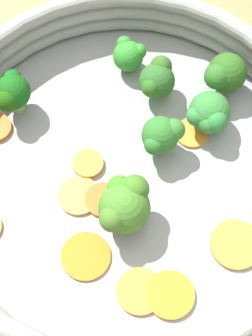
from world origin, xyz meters
TOP-DOWN VIEW (x-y plane):
  - ground_plane at (0.00, 0.00)m, footprint 4.00×4.00m
  - skillet at (0.00, 0.00)m, footprint 0.35×0.35m
  - skillet_rim_wall at (0.00, 0.00)m, footprint 0.37×0.37m
  - skillet_rivet_right at (0.06, -0.16)m, footprint 0.01×0.01m
  - carrot_slice_0 at (-0.05, -0.07)m, footprint 0.06×0.06m
  - carrot_slice_1 at (0.08, -0.09)m, footprint 0.05×0.05m
  - carrot_slice_2 at (-0.02, -0.03)m, footprint 0.06×0.06m
  - carrot_slice_3 at (0.01, -0.12)m, footprint 0.05×0.05m
  - carrot_slice_4 at (0.07, 0.03)m, footprint 0.05×0.05m
  - carrot_slice_5 at (-0.03, 0.02)m, footprint 0.04×0.04m
  - carrot_slice_6 at (-0.05, -0.01)m, footprint 0.05×0.05m
  - carrot_slice_8 at (-0.01, -0.11)m, footprint 0.06×0.06m
  - carrot_slice_9 at (-0.03, -0.02)m, footprint 0.04×0.04m
  - broccoli_floret_0 at (-0.09, 0.10)m, footprint 0.03×0.04m
  - broccoli_floret_1 at (0.04, 0.02)m, footprint 0.04×0.04m
  - broccoli_floret_2 at (0.05, 0.08)m, footprint 0.04×0.04m
  - broccoli_floret_3 at (0.03, 0.12)m, footprint 0.03×0.03m
  - broccoli_floret_4 at (0.09, 0.03)m, footprint 0.04×0.05m
  - broccoli_floret_5 at (0.12, 0.07)m, footprint 0.05×0.04m
  - broccoli_floret_6 at (-0.01, -0.04)m, footprint 0.05×0.05m

SIDE VIEW (x-z plane):
  - ground_plane at x=0.00m, z-range 0.00..0.00m
  - skillet at x=0.00m, z-range 0.00..0.02m
  - carrot_slice_0 at x=-0.05m, z-range 0.02..0.02m
  - carrot_slice_4 at x=0.07m, z-range 0.02..0.02m
  - carrot_slice_6 at x=-0.05m, z-range 0.02..0.02m
  - carrot_slice_2 at x=-0.02m, z-range 0.02..0.02m
  - carrot_slice_9 at x=-0.03m, z-range 0.02..0.02m
  - carrot_slice_8 at x=-0.01m, z-range 0.02..0.02m
  - carrot_slice_1 at x=0.08m, z-range 0.02..0.02m
  - carrot_slice_3 at x=0.01m, z-range 0.02..0.02m
  - carrot_slice_5 at x=-0.03m, z-range 0.02..0.02m
  - skillet_rivet_right at x=0.06m, z-range 0.02..0.03m
  - broccoli_floret_3 at x=0.03m, z-range 0.02..0.06m
  - broccoli_floret_4 at x=0.09m, z-range 0.02..0.07m
  - broccoli_floret_2 at x=0.05m, z-range 0.02..0.07m
  - skillet_rim_wall at x=0.00m, z-range 0.02..0.07m
  - broccoli_floret_1 at x=0.04m, z-range 0.02..0.07m
  - broccoli_floret_5 at x=0.12m, z-range 0.02..0.07m
  - broccoli_floret_0 at x=-0.09m, z-range 0.02..0.07m
  - broccoli_floret_6 at x=-0.01m, z-range 0.02..0.08m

